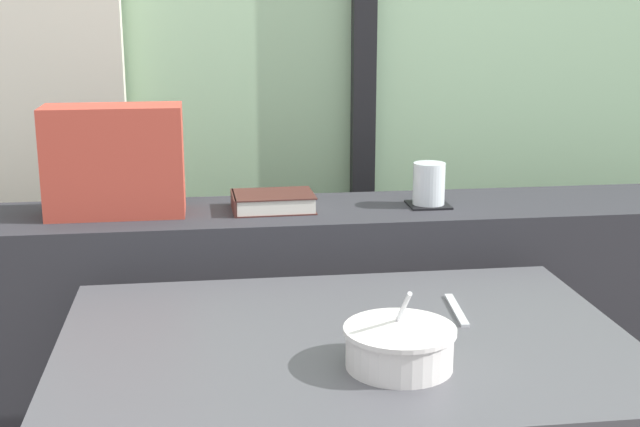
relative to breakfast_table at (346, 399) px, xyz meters
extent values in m
cube|color=beige|center=(-0.75, 1.12, 0.64)|extent=(0.56, 0.06, 2.50)
cube|color=black|center=(0.24, 1.15, 0.69)|extent=(0.07, 0.05, 2.60)
cube|color=#2D2D33|center=(0.08, 0.61, -0.20)|extent=(2.80, 0.33, 0.82)
cube|color=#4C4C51|center=(0.00, 0.00, 0.10)|extent=(1.03, 0.72, 0.03)
cube|color=black|center=(0.30, 0.59, 0.21)|extent=(0.10, 0.10, 0.00)
cylinder|color=white|center=(0.30, 0.59, 0.27)|extent=(0.08, 0.08, 0.10)
cylinder|color=#CC4C38|center=(0.30, 0.59, 0.25)|extent=(0.07, 0.07, 0.07)
cube|color=#47231E|center=(-0.08, 0.60, 0.21)|extent=(0.20, 0.15, 0.00)
cube|color=silver|center=(-0.08, 0.60, 0.23)|extent=(0.19, 0.14, 0.03)
cube|color=#47231E|center=(-0.08, 0.60, 0.25)|extent=(0.20, 0.15, 0.00)
cube|color=#47231E|center=(-0.18, 0.60, 0.23)|extent=(0.01, 0.14, 0.04)
cube|color=#B74233|center=(-0.45, 0.61, 0.34)|extent=(0.32, 0.14, 0.26)
cylinder|color=silver|center=(0.07, -0.13, 0.15)|extent=(0.18, 0.18, 0.07)
cylinder|color=silver|center=(0.07, -0.13, 0.18)|extent=(0.19, 0.19, 0.01)
cylinder|color=tan|center=(0.07, -0.13, 0.14)|extent=(0.16, 0.16, 0.04)
cylinder|color=silver|center=(0.07, -0.11, 0.20)|extent=(0.02, 0.12, 0.13)
ellipsoid|color=silver|center=(0.07, -0.09, 0.15)|extent=(0.03, 0.05, 0.01)
cube|color=silver|center=(0.24, 0.10, 0.12)|extent=(0.03, 0.17, 0.01)
camera|label=1|loc=(-0.24, -1.41, 0.71)|focal=47.85mm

